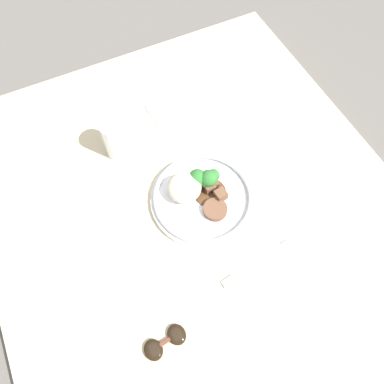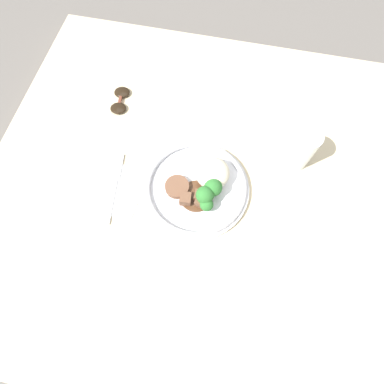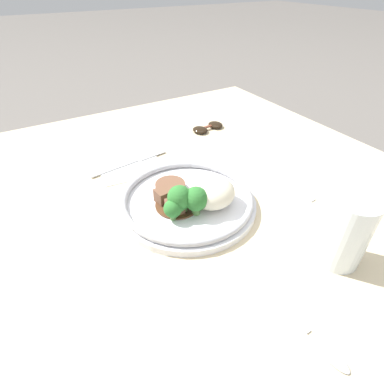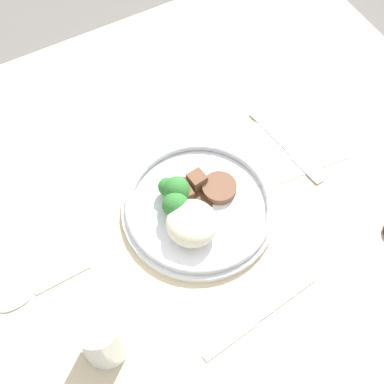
{
  "view_description": "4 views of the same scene",
  "coord_description": "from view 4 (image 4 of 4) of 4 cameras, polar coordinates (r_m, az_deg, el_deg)",
  "views": [
    {
      "loc": [
        -0.38,
        0.19,
        0.89
      ],
      "look_at": [
        0.01,
        -0.0,
        0.07
      ],
      "focal_mm": 35.0,
      "sensor_mm": 36.0,
      "label": 1
    },
    {
      "loc": [
        0.04,
        -0.3,
        0.73
      ],
      "look_at": [
        -0.02,
        -0.04,
        0.07
      ],
      "focal_mm": 28.0,
      "sensor_mm": 36.0,
      "label": 2
    },
    {
      "loc": [
        0.37,
        -0.24,
        0.41
      ],
      "look_at": [
        -0.01,
        -0.01,
        0.08
      ],
      "focal_mm": 28.0,
      "sensor_mm": 36.0,
      "label": 3
    },
    {
      "loc": [
        0.21,
        0.35,
        0.84
      ],
      "look_at": [
        -0.01,
        -0.04,
        0.09
      ],
      "focal_mm": 50.0,
      "sensor_mm": 36.0,
      "label": 4
    }
  ],
  "objects": [
    {
      "name": "fork",
      "position": [
        0.97,
        10.58,
        4.04
      ],
      "size": [
        0.04,
        0.19,
        0.0
      ],
      "rotation": [
        0.0,
        0.0,
        1.7
      ],
      "color": "#B7B7BC",
      "rests_on": "napkin"
    },
    {
      "name": "napkin",
      "position": [
        0.99,
        10.35,
        5.07
      ],
      "size": [
        0.18,
        0.15,
        0.0
      ],
      "color": "white",
      "rests_on": "dining_table"
    },
    {
      "name": "dining_table",
      "position": [
        0.91,
        0.62,
        -3.99
      ],
      "size": [
        1.1,
        1.01,
        0.05
      ],
      "color": "beige",
      "rests_on": "ground"
    },
    {
      "name": "knife",
      "position": [
        0.83,
        7.04,
        -13.39
      ],
      "size": [
        0.22,
        0.03,
        0.0
      ],
      "rotation": [
        0.0,
        0.0,
        0.11
      ],
      "color": "#B7B7BC",
      "rests_on": "dining_table"
    },
    {
      "name": "plate",
      "position": [
        0.88,
        0.35,
        -1.6
      ],
      "size": [
        0.26,
        0.26,
        0.07
      ],
      "color": "white",
      "rests_on": "dining_table"
    },
    {
      "name": "ground_plane",
      "position": [
        0.93,
        0.6,
        -4.64
      ],
      "size": [
        8.0,
        8.0,
        0.0
      ],
      "primitive_type": "plane",
      "color": "#5B5651"
    },
    {
      "name": "juice_glass",
      "position": [
        0.78,
        -9.55,
        -15.1
      ],
      "size": [
        0.07,
        0.07,
        0.11
      ],
      "color": "#F4AD19",
      "rests_on": "dining_table"
    },
    {
      "name": "spoon",
      "position": [
        0.87,
        -17.14,
        -10.7
      ],
      "size": [
        0.15,
        0.02,
        0.01
      ],
      "rotation": [
        0.0,
        0.0,
        0.03
      ],
      "color": "#B7B7BC",
      "rests_on": "dining_table"
    }
  ]
}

